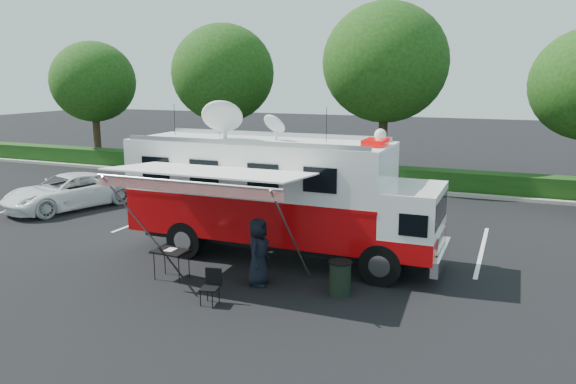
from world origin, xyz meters
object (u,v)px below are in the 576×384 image
white_suv (68,208)px  trash_bin (340,278)px  command_truck (279,195)px  folding_table (171,252)px

white_suv → trash_bin: trash_bin is taller
command_truck → folding_table: size_ratio=9.34×
command_truck → white_suv: bearing=166.7°
white_suv → folding_table: (8.51, -5.23, 0.74)m
white_suv → folding_table: folding_table is taller
command_truck → folding_table: command_truck is taller
white_suv → folding_table: size_ratio=5.08×
trash_bin → command_truck: bearing=140.2°
command_truck → trash_bin: bearing=-39.8°
command_truck → folding_table: bearing=-124.9°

